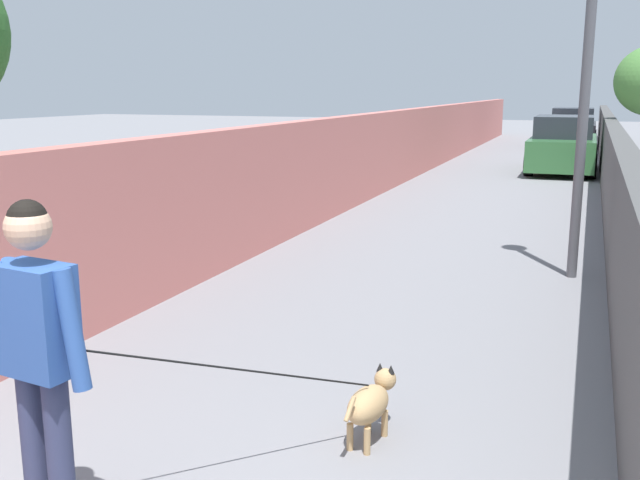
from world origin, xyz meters
TOP-DOWN VIEW (x-y plane):
  - ground_plane at (14.00, 0.00)m, footprint 80.00×80.00m
  - wall_left at (12.00, 2.41)m, footprint 48.00×0.30m
  - fence_right at (12.00, -2.41)m, footprint 48.00×0.30m
  - lamp_post at (7.71, -1.86)m, footprint 0.36×0.36m
  - person_skateboarder at (1.25, 0.48)m, footprint 0.27×0.72m
  - dog at (2.81, -0.74)m, footprint 1.90×1.36m
  - car_near at (19.60, -1.26)m, footprint 4.15×1.80m
  - car_far at (28.76, -1.26)m, footprint 4.39×1.80m

SIDE VIEW (x-z plane):
  - ground_plane at x=14.00m, z-range 0.00..0.00m
  - dog at x=2.81m, z-range -0.25..0.80m
  - car_near at x=19.60m, z-range -0.06..1.48m
  - car_far at x=28.76m, z-range -0.05..1.49m
  - fence_right at x=12.00m, z-range 0.00..1.50m
  - wall_left at x=12.00m, z-range 0.00..1.76m
  - person_skateboarder at x=1.25m, z-range 0.23..1.91m
  - lamp_post at x=7.71m, z-range 0.83..5.52m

